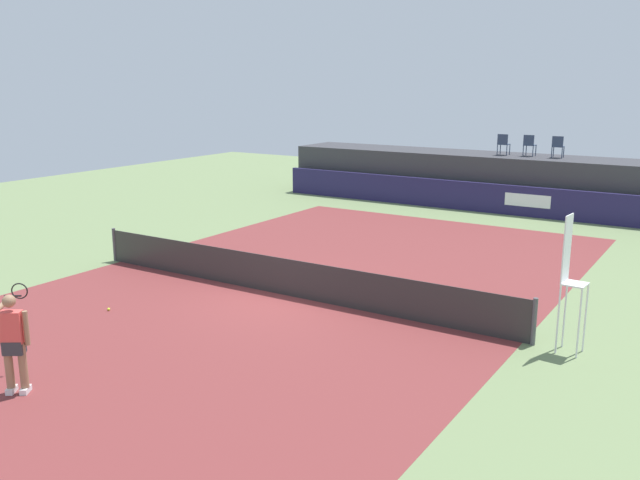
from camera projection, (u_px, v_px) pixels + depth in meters
The scene contains 13 objects.
ground_plane at pixel (345, 268), 19.54m from camera, with size 48.00×48.00×0.00m, color #6B7F51.
court_inner at pixel (285, 295), 17.07m from camera, with size 12.00×22.00×0.00m, color maroon.
sponsor_wall at pixel (473, 197), 28.03m from camera, with size 18.00×0.22×1.20m.
spectator_platform at pixel (488, 179), 29.40m from camera, with size 18.00×2.80×2.20m, color #38383D.
spectator_chair_far_left at pixel (503, 143), 28.57m from camera, with size 0.44×0.44×0.89m.
spectator_chair_left at pixel (529, 144), 28.16m from camera, with size 0.45×0.45×0.89m.
spectator_chair_center at pixel (558, 146), 27.52m from camera, with size 0.47×0.47×0.89m.
umpire_chair at pixel (570, 274), 13.17m from camera, with size 0.47×0.47×2.76m.
tennis_net at pixel (284, 277), 16.96m from camera, with size 12.40×0.02×0.95m, color #2D2D2D.
net_post_near at pixel (114, 245), 20.19m from camera, with size 0.10×0.10×1.00m, color #4C4C51.
net_post_far at pixel (534, 322), 13.73m from camera, with size 0.10×0.10×1.00m, color #4C4C51.
tennis_player at pixel (14, 340), 11.53m from camera, with size 1.12×0.99×1.77m.
tennis_ball at pixel (109, 309), 15.88m from camera, with size 0.07×0.07×0.07m, color #D8EA33.
Camera 1 is at (9.49, -13.29, 5.24)m, focal length 38.07 mm.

